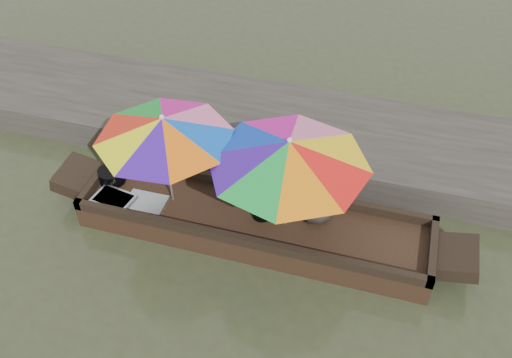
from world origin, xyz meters
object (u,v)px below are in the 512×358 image
(boat_hull, at_px, (254,225))
(cooking_pot, at_px, (112,176))
(umbrella_bow, at_px, (168,160))
(umbrella_stern, at_px, (287,184))
(supply_bag, at_px, (229,183))
(tray_crayfish, at_px, (114,200))
(tray_scallop, at_px, (146,203))
(charcoal_grill, at_px, (262,212))
(vendor, at_px, (320,190))

(boat_hull, bearing_deg, cooking_pot, 177.02)
(umbrella_bow, height_order, umbrella_stern, same)
(boat_hull, relative_size, supply_bag, 18.30)
(cooking_pot, height_order, umbrella_bow, umbrella_bow)
(tray_crayfish, relative_size, tray_scallop, 1.00)
(cooking_pot, relative_size, tray_crayfish, 0.68)
(charcoal_grill, relative_size, umbrella_bow, 0.15)
(tray_scallop, distance_m, charcoal_grill, 1.73)
(boat_hull, distance_m, umbrella_stern, 1.06)
(boat_hull, relative_size, umbrella_bow, 2.67)
(supply_bag, bearing_deg, umbrella_stern, -23.64)
(vendor, bearing_deg, cooking_pot, -24.13)
(tray_crayfish, xyz_separation_m, umbrella_stern, (2.55, 0.30, 0.73))
(tray_scallop, bearing_deg, cooking_pot, 155.18)
(charcoal_grill, distance_m, vendor, 0.94)
(vendor, xyz_separation_m, umbrella_bow, (-2.14, -0.21, 0.20))
(boat_hull, height_order, tray_crayfish, tray_crayfish)
(tray_scallop, bearing_deg, vendor, 9.57)
(supply_bag, bearing_deg, tray_scallop, -149.13)
(charcoal_grill, bearing_deg, vendor, 11.15)
(tray_scallop, relative_size, charcoal_grill, 2.01)
(cooking_pot, bearing_deg, charcoal_grill, -1.46)
(cooking_pot, height_order, vendor, vendor)
(boat_hull, distance_m, vendor, 1.17)
(cooking_pot, bearing_deg, tray_scallop, -24.82)
(boat_hull, xyz_separation_m, tray_crayfish, (-2.08, -0.30, 0.22))
(tray_crayfish, height_order, charcoal_grill, charcoal_grill)
(boat_hull, distance_m, supply_bag, 0.75)
(cooking_pot, xyz_separation_m, charcoal_grill, (2.42, -0.06, -0.04))
(umbrella_stern, bearing_deg, boat_hull, 180.00)
(vendor, height_order, umbrella_bow, umbrella_bow)
(vendor, distance_m, umbrella_stern, 0.51)
(umbrella_bow, bearing_deg, supply_bag, 30.73)
(cooking_pot, xyz_separation_m, vendor, (3.19, 0.09, 0.47))
(tray_scallop, xyz_separation_m, supply_bag, (1.08, 0.64, 0.10))
(charcoal_grill, distance_m, umbrella_stern, 0.80)
(supply_bag, bearing_deg, cooking_pot, -169.97)
(cooking_pot, relative_size, supply_bag, 1.43)
(boat_hull, relative_size, tray_crayfish, 8.65)
(cooking_pot, height_order, tray_scallop, cooking_pot)
(charcoal_grill, xyz_separation_m, umbrella_bow, (-1.37, -0.06, 0.71))
(vendor, bearing_deg, supply_bag, -34.82)
(tray_scallop, height_order, charcoal_grill, charcoal_grill)
(cooking_pot, distance_m, tray_scallop, 0.78)
(cooking_pot, distance_m, supply_bag, 1.81)
(cooking_pot, xyz_separation_m, tray_crayfish, (0.23, -0.42, -0.06))
(boat_hull, relative_size, umbrella_stern, 2.35)
(tray_crayfish, distance_m, vendor, 3.05)
(umbrella_stern, bearing_deg, tray_scallop, -174.28)
(umbrella_stern, bearing_deg, cooking_pot, 177.52)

